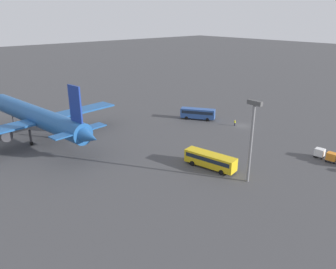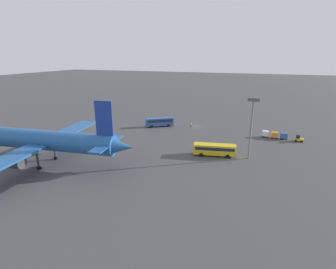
# 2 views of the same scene
# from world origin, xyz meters

# --- Properties ---
(ground_plane) EXTENTS (600.00, 600.00, 0.00)m
(ground_plane) POSITION_xyz_m (0.00, 0.00, 0.00)
(ground_plane) COLOR #424244
(airplane) EXTENTS (48.20, 41.58, 16.21)m
(airplane) POSITION_xyz_m (26.40, 46.98, 6.09)
(airplane) COLOR #1E5193
(airplane) RESTS_ON ground
(shuttle_bus_near) EXTENTS (9.85, 7.62, 3.25)m
(shuttle_bus_near) POSITION_xyz_m (12.61, 4.94, 1.94)
(shuttle_bus_near) COLOR #2D5199
(shuttle_bus_near) RESTS_ON ground
(shuttle_bus_far) EXTENTS (11.27, 4.71, 3.08)m
(shuttle_bus_far) POSITION_xyz_m (-11.95, 26.98, 1.85)
(shuttle_bus_far) COLOR gold
(shuttle_bus_far) RESTS_ON ground
(baggage_tug) EXTENTS (2.58, 1.97, 2.10)m
(baggage_tug) POSITION_xyz_m (-34.03, 6.35, 0.94)
(baggage_tug) COLOR gold
(baggage_tug) RESTS_ON ground
(worker_person) EXTENTS (0.38, 0.38, 1.74)m
(worker_person) POSITION_xyz_m (1.44, 1.53, 0.87)
(worker_person) COLOR #1E1E2D
(worker_person) RESTS_ON ground
(cargo_cart_blue) EXTENTS (2.14, 1.86, 2.06)m
(cargo_cart_blue) POSITION_xyz_m (-29.85, 5.53, 1.19)
(cargo_cart_blue) COLOR #38383D
(cargo_cart_blue) RESTS_ON ground
(cargo_cart_orange) EXTENTS (2.14, 1.86, 2.06)m
(cargo_cart_orange) POSITION_xyz_m (-27.12, 5.55, 1.19)
(cargo_cart_orange) COLOR #38383D
(cargo_cart_orange) RESTS_ON ground
(cargo_cart_white) EXTENTS (2.14, 1.86, 2.06)m
(cargo_cart_white) POSITION_xyz_m (-24.38, 5.19, 1.19)
(cargo_cart_white) COLOR #38383D
(cargo_cart_white) RESTS_ON ground
(light_pole) EXTENTS (2.80, 0.70, 15.61)m
(light_pole) POSITION_xyz_m (-20.54, 26.03, 9.73)
(light_pole) COLOR slate
(light_pole) RESTS_ON ground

